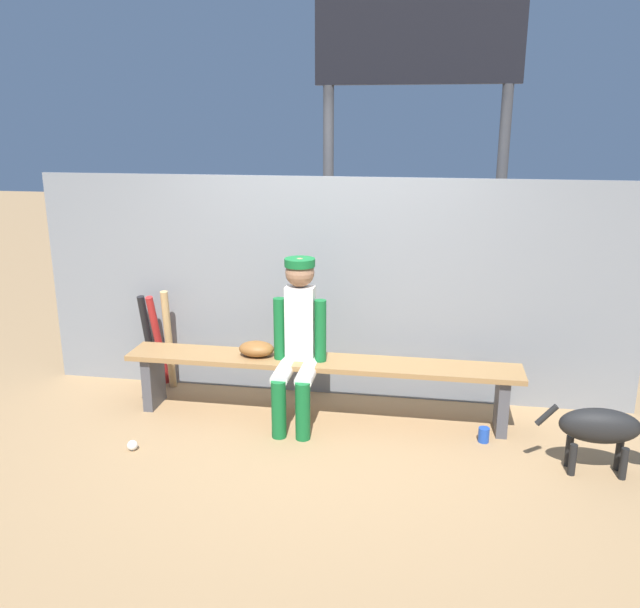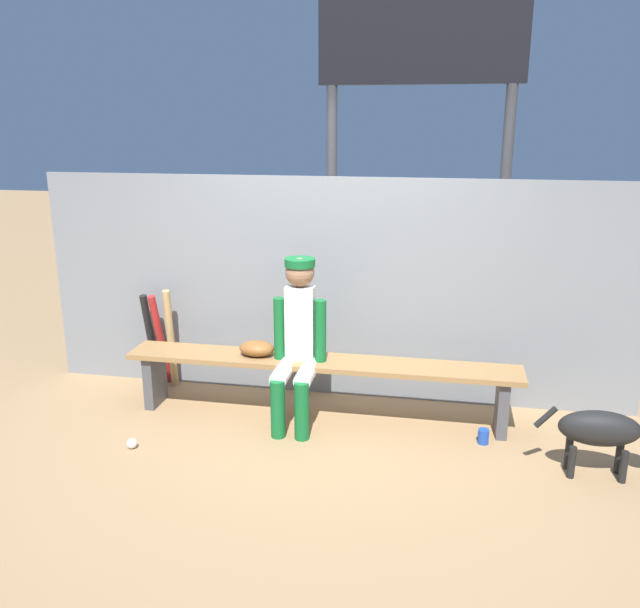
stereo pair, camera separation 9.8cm
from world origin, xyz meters
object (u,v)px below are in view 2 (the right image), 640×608
(bat_aluminum_red, at_px, (161,340))
(scoreboard, at_px, (427,84))
(cup_on_ground, at_px, (483,436))
(dog, at_px, (609,430))
(dugout_bench, at_px, (320,371))
(baseball, at_px, (132,443))
(player_seated, at_px, (297,337))
(bat_wood_tan, at_px, (171,339))
(cup_on_bench, at_px, (303,351))
(baseball_glove, at_px, (257,348))
(bat_aluminum_black, at_px, (151,339))

(bat_aluminum_red, xyz_separation_m, scoreboard, (2.17, 1.15, 2.16))
(cup_on_ground, relative_size, dog, 0.13)
(dugout_bench, height_order, baseball, dugout_bench)
(player_seated, height_order, cup_on_ground, player_seated)
(bat_aluminum_red, height_order, scoreboard, scoreboard)
(bat_wood_tan, bearing_deg, cup_on_bench, -14.64)
(player_seated, relative_size, baseball_glove, 4.58)
(bat_aluminum_red, bearing_deg, bat_aluminum_black, 166.97)
(baseball_glove, height_order, baseball, baseball_glove)
(baseball, bearing_deg, dugout_bench, 31.54)
(baseball_glove, relative_size, scoreboard, 0.08)
(dugout_bench, xyz_separation_m, bat_wood_tan, (-1.38, 0.35, 0.06))
(cup_on_bench, height_order, scoreboard, scoreboard)
(baseball_glove, height_order, dog, baseball_glove)
(baseball_glove, distance_m, bat_aluminum_black, 1.17)
(player_seated, relative_size, cup_on_bench, 11.67)
(cup_on_ground, relative_size, scoreboard, 0.03)
(scoreboard, bearing_deg, bat_wood_tan, -150.19)
(bat_wood_tan, height_order, baseball, bat_wood_tan)
(bat_wood_tan, relative_size, bat_aluminum_black, 1.07)
(bat_aluminum_red, distance_m, scoreboard, 3.27)
(player_seated, height_order, baseball, player_seated)
(dugout_bench, bearing_deg, dog, -14.49)
(bat_wood_tan, distance_m, baseball, 1.19)
(player_seated, distance_m, bat_aluminum_black, 1.55)
(player_seated, distance_m, baseball, 1.42)
(dugout_bench, relative_size, player_seated, 2.39)
(bat_aluminum_red, relative_size, scoreboard, 0.23)
(dugout_bench, xyz_separation_m, dog, (2.01, -0.52, -0.05))
(dugout_bench, relative_size, cup_on_ground, 27.92)
(bat_aluminum_red, bearing_deg, baseball, -77.11)
(dugout_bench, bearing_deg, baseball_glove, 180.00)
(cup_on_bench, xyz_separation_m, dog, (2.15, -0.55, -0.20))
(dugout_bench, bearing_deg, bat_wood_tan, 165.77)
(baseball, bearing_deg, baseball_glove, 46.17)
(bat_aluminum_black, bearing_deg, scoreboard, 26.40)
(scoreboard, bearing_deg, player_seated, -116.84)
(baseball, bearing_deg, player_seated, 31.01)
(bat_aluminum_black, relative_size, scoreboard, 0.23)
(baseball_glove, bearing_deg, cup_on_ground, -6.68)
(dog, bearing_deg, dugout_bench, 165.51)
(player_seated, relative_size, bat_wood_tan, 1.44)
(bat_wood_tan, xyz_separation_m, baseball, (0.15, -1.11, -0.41))
(bat_aluminum_black, bearing_deg, bat_wood_tan, -14.20)
(cup_on_bench, distance_m, scoreboard, 2.66)
(dugout_bench, bearing_deg, baseball, -148.46)
(dog, bearing_deg, baseball_glove, 168.33)
(player_seated, height_order, bat_wood_tan, player_seated)
(bat_aluminum_red, relative_size, cup_on_ground, 7.76)
(baseball, distance_m, dog, 3.27)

